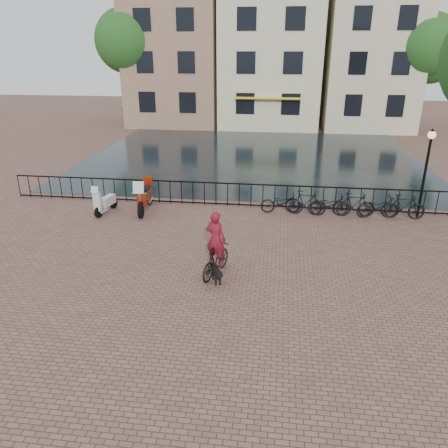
# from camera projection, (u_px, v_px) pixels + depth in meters

# --- Properties ---
(ground) EXTENTS (100.00, 100.00, 0.00)m
(ground) POSITION_uv_depth(u_px,v_px,m) (209.00, 310.00, 11.34)
(ground) COLOR brown
(ground) RESTS_ON ground
(canal_water) EXTENTS (20.00, 20.00, 0.00)m
(canal_water) POSITION_uv_depth(u_px,v_px,m) (254.00, 156.00, 27.23)
(canal_water) COLOR black
(canal_water) RESTS_ON ground
(railing) EXTENTS (20.00, 0.05, 1.02)m
(railing) POSITION_uv_depth(u_px,v_px,m) (239.00, 195.00, 18.50)
(railing) COLOR black
(railing) RESTS_ON ground
(canal_house_left) EXTENTS (7.50, 9.00, 12.80)m
(canal_house_left) POSITION_uv_depth(u_px,v_px,m) (178.00, 46.00, 37.36)
(canal_house_left) COLOR #845F4D
(canal_house_left) RESTS_ON ground
(canal_house_mid) EXTENTS (8.00, 9.50, 11.80)m
(canal_house_mid) POSITION_uv_depth(u_px,v_px,m) (271.00, 52.00, 36.59)
(canal_house_mid) COLOR #BCB68E
(canal_house_mid) RESTS_ON ground
(canal_house_right) EXTENTS (7.00, 9.00, 13.30)m
(canal_house_right) POSITION_uv_depth(u_px,v_px,m) (371.00, 42.00, 35.35)
(canal_house_right) COLOR beige
(canal_house_right) RESTS_ON ground
(tree_far_left) EXTENTS (5.04, 5.04, 9.27)m
(tree_far_left) POSITION_uv_depth(u_px,v_px,m) (127.00, 41.00, 34.90)
(tree_far_left) COLOR black
(tree_far_left) RESTS_ON ground
(tree_far_right) EXTENTS (4.76, 4.76, 8.76)m
(tree_far_right) POSITION_uv_depth(u_px,v_px,m) (426.00, 46.00, 32.29)
(tree_far_right) COLOR black
(tree_far_right) RESTS_ON ground
(lamp_post) EXTENTS (0.30, 0.30, 3.45)m
(lamp_post) POSITION_uv_depth(u_px,v_px,m) (427.00, 159.00, 16.56)
(lamp_post) COLOR black
(lamp_post) RESTS_ON ground
(cyclist) EXTENTS (1.01, 1.80, 2.37)m
(cyclist) POSITION_uv_depth(u_px,v_px,m) (216.00, 248.00, 12.75)
(cyclist) COLOR black
(cyclist) RESTS_ON ground
(dog) EXTENTS (0.54, 0.84, 0.54)m
(dog) POSITION_uv_depth(u_px,v_px,m) (216.00, 274.00, 12.58)
(dog) COLOR black
(dog) RESTS_ON ground
(motorcycle) EXTENTS (0.72, 2.24, 1.57)m
(motorcycle) POSITION_uv_depth(u_px,v_px,m) (144.00, 193.00, 17.89)
(motorcycle) COLOR maroon
(motorcycle) RESTS_ON ground
(scooter) EXTENTS (0.66, 1.50, 1.35)m
(scooter) POSITION_uv_depth(u_px,v_px,m) (105.00, 197.00, 17.71)
(scooter) COLOR beige
(scooter) RESTS_ON ground
(parked_bike_0) EXTENTS (1.72, 0.61, 0.90)m
(parked_bike_0) POSITION_uv_depth(u_px,v_px,m) (282.00, 203.00, 17.75)
(parked_bike_0) COLOR black
(parked_bike_0) RESTS_ON ground
(parked_bike_1) EXTENTS (1.72, 0.74, 1.00)m
(parked_bike_1) POSITION_uv_depth(u_px,v_px,m) (305.00, 203.00, 17.62)
(parked_bike_1) COLOR black
(parked_bike_1) RESTS_ON ground
(parked_bike_2) EXTENTS (1.74, 0.65, 0.90)m
(parked_bike_2) POSITION_uv_depth(u_px,v_px,m) (329.00, 205.00, 17.52)
(parked_bike_2) COLOR black
(parked_bike_2) RESTS_ON ground
(parked_bike_3) EXTENTS (1.67, 0.48, 1.00)m
(parked_bike_3) POSITION_uv_depth(u_px,v_px,m) (354.00, 205.00, 17.39)
(parked_bike_3) COLOR black
(parked_bike_3) RESTS_ON ground
(parked_bike_4) EXTENTS (1.78, 0.82, 0.90)m
(parked_bike_4) POSITION_uv_depth(u_px,v_px,m) (378.00, 207.00, 17.30)
(parked_bike_4) COLOR black
(parked_bike_4) RESTS_ON ground
(parked_bike_5) EXTENTS (1.68, 0.52, 1.00)m
(parked_bike_5) POSITION_uv_depth(u_px,v_px,m) (403.00, 207.00, 17.16)
(parked_bike_5) COLOR black
(parked_bike_5) RESTS_ON ground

